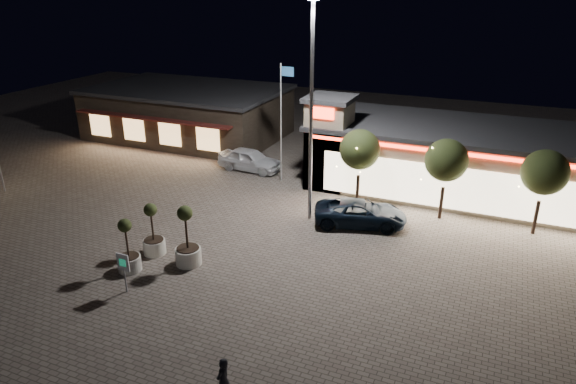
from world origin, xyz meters
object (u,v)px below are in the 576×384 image
at_px(planter_left, 154,238).
at_px(valet_sign, 123,266).
at_px(white_sedan, 250,160).
at_px(pickup_truck, 360,213).
at_px(pedestrian, 223,380).
at_px(planter_mid, 129,255).

height_order(planter_left, valet_sign, planter_left).
distance_m(white_sedan, planter_left, 13.04).
relative_size(pickup_truck, pedestrian, 3.09).
relative_size(pickup_truck, valet_sign, 2.71).
relative_size(white_sedan, planter_mid, 1.76).
distance_m(pickup_truck, planter_left, 11.38).
bearing_deg(valet_sign, white_sedan, 97.57).
xyz_separation_m(white_sedan, pedestrian, (9.36, -20.26, 0.03)).
xyz_separation_m(pickup_truck, pedestrian, (-0.54, -14.60, 0.12)).
relative_size(planter_mid, valet_sign, 1.42).
distance_m(white_sedan, planter_mid, 14.85).
height_order(pickup_truck, planter_mid, planter_mid).
bearing_deg(pickup_truck, white_sedan, 44.59).
relative_size(pickup_truck, planter_left, 1.87).
xyz_separation_m(pedestrian, planter_mid, (-8.25, 5.46, -0.00)).
bearing_deg(valet_sign, pickup_truck, 54.19).
bearing_deg(white_sedan, planter_left, -171.49).
distance_m(pedestrian, planter_mid, 9.89).
distance_m(pickup_truck, white_sedan, 11.41).
height_order(pickup_truck, planter_left, planter_left).
relative_size(planter_left, valet_sign, 1.45).
distance_m(pickup_truck, pedestrian, 14.61).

